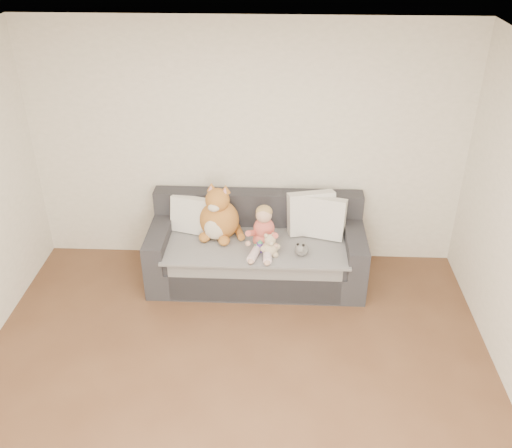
{
  "coord_description": "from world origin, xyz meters",
  "views": [
    {
      "loc": [
        0.34,
        -2.95,
        3.55
      ],
      "look_at": [
        0.12,
        1.87,
        0.75
      ],
      "focal_mm": 40.0,
      "sensor_mm": 36.0,
      "label": 1
    }
  ],
  "objects_px": {
    "toddler": "(263,232)",
    "plush_cat": "(219,217)",
    "teddy_bear": "(270,247)",
    "sippy_cup": "(260,245)",
    "sofa": "(257,251)"
  },
  "relations": [
    {
      "from": "toddler",
      "to": "sofa",
      "type": "bearing_deg",
      "value": 116.56
    },
    {
      "from": "toddler",
      "to": "sippy_cup",
      "type": "xyz_separation_m",
      "value": [
        -0.03,
        -0.05,
        -0.13
      ]
    },
    {
      "from": "toddler",
      "to": "plush_cat",
      "type": "bearing_deg",
      "value": 161.17
    },
    {
      "from": "toddler",
      "to": "plush_cat",
      "type": "distance_m",
      "value": 0.51
    },
    {
      "from": "sofa",
      "to": "teddy_bear",
      "type": "bearing_deg",
      "value": -66.25
    },
    {
      "from": "toddler",
      "to": "sippy_cup",
      "type": "distance_m",
      "value": 0.14
    },
    {
      "from": "teddy_bear",
      "to": "sippy_cup",
      "type": "relative_size",
      "value": 1.98
    },
    {
      "from": "sippy_cup",
      "to": "sofa",
      "type": "bearing_deg",
      "value": 100.14
    },
    {
      "from": "toddler",
      "to": "teddy_bear",
      "type": "xyz_separation_m",
      "value": [
        0.07,
        -0.13,
        -0.09
      ]
    },
    {
      "from": "sofa",
      "to": "toddler",
      "type": "distance_m",
      "value": 0.41
    },
    {
      "from": "plush_cat",
      "to": "sippy_cup",
      "type": "distance_m",
      "value": 0.53
    },
    {
      "from": "toddler",
      "to": "teddy_bear",
      "type": "height_order",
      "value": "toddler"
    },
    {
      "from": "sippy_cup",
      "to": "toddler",
      "type": "bearing_deg",
      "value": 61.59
    },
    {
      "from": "teddy_bear",
      "to": "sippy_cup",
      "type": "bearing_deg",
      "value": 123.8
    },
    {
      "from": "plush_cat",
      "to": "teddy_bear",
      "type": "xyz_separation_m",
      "value": [
        0.53,
        -0.34,
        -0.12
      ]
    }
  ]
}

